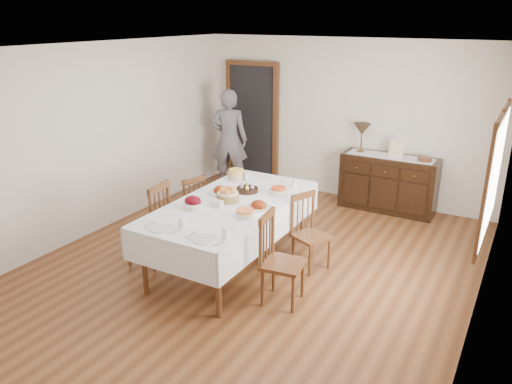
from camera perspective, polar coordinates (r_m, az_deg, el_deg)
The scene contains 26 objects.
ground at distance 6.21m, azimuth -0.46°, elevation -8.56°, with size 6.00×6.00×0.00m, color brown.
room_shell at distance 6.05m, azimuth 0.32°, elevation 7.31°, with size 5.02×6.02×2.65m.
dining_table at distance 5.95m, azimuth -2.86°, elevation -2.06°, with size 1.24×2.42×0.83m.
chair_left_near at distance 6.22m, azimuth -11.89°, elevation -3.53°, with size 0.49×0.49×1.05m.
chair_left_far at distance 6.81m, azimuth -7.58°, elevation -1.77°, with size 0.48×0.48×0.92m.
chair_right_near at distance 5.31m, azimuth 2.60°, elevation -7.57°, with size 0.47×0.47×1.00m.
chair_right_far at distance 6.07m, azimuth 6.08°, elevation -4.46°, with size 0.51×0.51×0.92m.
sideboard at distance 8.07m, azimuth 14.88°, elevation 0.98°, with size 1.46×0.53×0.88m.
person at distance 8.70m, azimuth -3.10°, elevation 6.37°, with size 0.59×0.37×1.87m, color slate.
bread_basket at distance 5.95m, azimuth -3.26°, elevation -0.36°, with size 0.27×0.27×0.17m.
egg_basket at distance 6.26m, azimuth -1.01°, elevation 0.35°, with size 0.27×0.27×0.11m.
ham_platter_a at distance 6.23m, azimuth -4.07°, elevation 0.13°, with size 0.33×0.33×0.11m.
ham_platter_b at distance 5.72m, azimuth 0.31°, elevation -1.60°, with size 0.30×0.30×0.11m.
beet_bowl at distance 5.75m, azimuth -7.22°, elevation -1.25°, with size 0.22×0.22×0.15m.
carrot_bowl at distance 6.19m, azimuth 2.59°, elevation 0.13°, with size 0.24×0.24×0.09m.
pineapple_bowl at distance 6.73m, azimuth -2.27°, elevation 2.00°, with size 0.23×0.23×0.14m.
casserole_dish at distance 5.49m, azimuth -1.24°, elevation -2.44°, with size 0.22×0.22×0.08m.
butter_dish at distance 5.80m, azimuth -4.51°, elevation -1.32°, with size 0.14×0.09×0.07m.
setting_left at distance 5.29m, azimuth -10.00°, elevation -3.85°, with size 0.42×0.31×0.10m.
setting_right at distance 4.99m, azimuth -5.15°, elevation -5.12°, with size 0.42×0.31×0.10m.
glass_far_a at distance 6.67m, azimuth -1.09°, elevation 1.75°, with size 0.06×0.06×0.11m.
glass_far_b at distance 6.42m, azimuth 4.45°, elevation 0.97°, with size 0.07×0.07×0.11m.
runner at distance 7.93m, azimuth 15.16°, elevation 3.96°, with size 1.30×0.35×0.01m.
table_lamp at distance 7.99m, azimuth 12.02°, elevation 6.94°, with size 0.26×0.26×0.46m.
picture_frame at distance 7.82m, azimuth 15.77°, elevation 4.73°, with size 0.22×0.08×0.28m.
deco_bowl at distance 7.80m, azimuth 18.73°, elevation 3.54°, with size 0.20×0.20×0.06m.
Camera 1 is at (2.75, -4.72, 2.94)m, focal length 35.00 mm.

